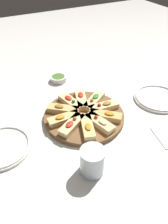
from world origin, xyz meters
name	(u,v)px	position (x,y,z in m)	size (l,w,h in m)	color
ground_plane	(84,118)	(0.00, 0.00, 0.00)	(3.00, 3.00, 0.00)	silver
serving_board	(84,116)	(0.00, 0.00, 0.01)	(0.31, 0.31, 0.02)	brown
focaccia_slice_0	(105,115)	(0.06, -0.06, 0.03)	(0.12, 0.11, 0.03)	tan
focaccia_slice_1	(103,107)	(0.08, -0.01, 0.03)	(0.13, 0.05, 0.03)	#E5C689
focaccia_slice_2	(94,101)	(0.07, 0.04, 0.03)	(0.12, 0.10, 0.03)	#E5C689
focaccia_slice_3	(81,99)	(0.03, 0.08, 0.03)	(0.08, 0.13, 0.03)	#E5C689
focaccia_slice_4	(71,102)	(-0.02, 0.08, 0.03)	(0.07, 0.13, 0.03)	#E5C689
focaccia_slice_5	(63,109)	(-0.07, 0.05, 0.03)	(0.12, 0.11, 0.03)	tan
focaccia_slice_6	(64,118)	(-0.08, 0.00, 0.03)	(0.12, 0.04, 0.03)	#DBB775
focaccia_slice_7	(72,124)	(-0.07, -0.04, 0.03)	(0.13, 0.10, 0.03)	#E5C689
focaccia_slice_8	(87,127)	(-0.03, -0.08, 0.03)	(0.08, 0.13, 0.03)	#DBB775
focaccia_slice_9	(100,122)	(0.02, -0.08, 0.03)	(0.07, 0.13, 0.03)	#E5C689
plate_left	(2,147)	(-0.32, -0.01, 0.01)	(0.20, 0.20, 0.02)	white
plate_right	(158,98)	(0.34, -0.04, 0.01)	(0.20, 0.20, 0.02)	white
water_glass	(92,161)	(-0.09, -0.23, 0.04)	(0.08, 0.08, 0.09)	silver
dipping_bowl	(58,78)	(0.02, 0.31, 0.01)	(0.08, 0.08, 0.03)	silver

